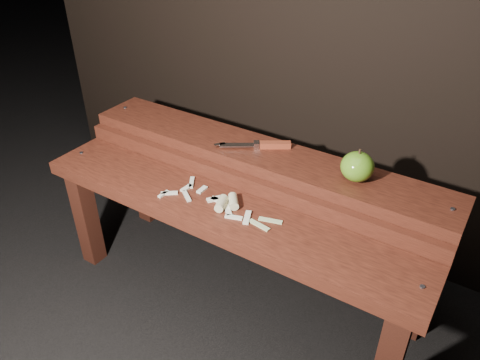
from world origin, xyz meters
The scene contains 6 objects.
ground centered at (0.00, 0.00, 0.00)m, with size 60.00×60.00×0.00m, color black.
bench_front_tier centered at (0.00, -0.06, 0.35)m, with size 1.20×0.20×0.42m.
bench_rear_tier centered at (0.00, 0.17, 0.41)m, with size 1.20×0.21×0.50m.
apple centered at (0.31, 0.17, 0.54)m, with size 0.09×0.09×0.09m.
knife centered at (0.01, 0.19, 0.51)m, with size 0.21×0.14×0.02m.
apple_scraps centered at (0.00, -0.04, 0.43)m, with size 0.37×0.14×0.03m.
Camera 1 is at (0.62, -0.90, 1.20)m, focal length 35.00 mm.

